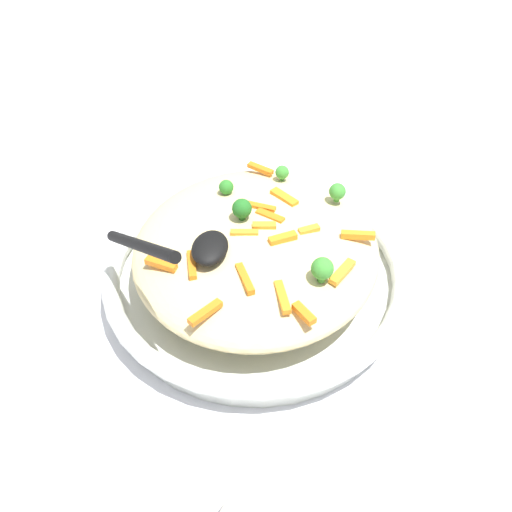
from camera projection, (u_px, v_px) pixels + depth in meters
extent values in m
plane|color=silver|center=(256.00, 292.00, 0.80)|extent=(2.40, 2.40, 0.00)
cylinder|color=silver|center=(256.00, 285.00, 0.79)|extent=(0.34, 0.34, 0.03)
torus|color=silver|center=(256.00, 271.00, 0.77)|extent=(0.37, 0.37, 0.02)
torus|color=black|center=(256.00, 268.00, 0.77)|extent=(0.36, 0.36, 0.00)
ellipsoid|color=#DBC689|center=(256.00, 249.00, 0.75)|extent=(0.31, 0.29, 0.06)
cube|color=orange|center=(192.00, 265.00, 0.69)|extent=(0.04, 0.02, 0.01)
cube|color=orange|center=(358.00, 235.00, 0.73)|extent=(0.01, 0.04, 0.01)
cube|color=orange|center=(264.00, 226.00, 0.73)|extent=(0.01, 0.03, 0.01)
cube|color=orange|center=(205.00, 312.00, 0.64)|extent=(0.04, 0.03, 0.01)
cube|color=orange|center=(247.00, 279.00, 0.67)|extent=(0.04, 0.03, 0.01)
cube|color=orange|center=(259.00, 207.00, 0.76)|extent=(0.01, 0.04, 0.01)
cube|color=orange|center=(260.00, 169.00, 0.83)|extent=(0.02, 0.04, 0.01)
cube|color=orange|center=(283.00, 238.00, 0.71)|extent=(0.03, 0.03, 0.01)
cube|color=orange|center=(284.00, 198.00, 0.78)|extent=(0.03, 0.04, 0.01)
cube|color=orange|center=(309.00, 230.00, 0.73)|extent=(0.02, 0.03, 0.01)
cube|color=orange|center=(304.00, 313.00, 0.64)|extent=(0.03, 0.03, 0.01)
cube|color=orange|center=(161.00, 264.00, 0.69)|extent=(0.02, 0.04, 0.01)
cube|color=orange|center=(244.00, 233.00, 0.72)|extent=(0.01, 0.03, 0.01)
cube|color=orange|center=(270.00, 216.00, 0.75)|extent=(0.02, 0.04, 0.01)
cube|color=orange|center=(342.00, 272.00, 0.69)|extent=(0.04, 0.03, 0.01)
cube|color=orange|center=(282.00, 297.00, 0.66)|extent=(0.04, 0.02, 0.01)
cylinder|color=#377928|center=(282.00, 178.00, 0.81)|extent=(0.01, 0.01, 0.00)
sphere|color=#3D8E33|center=(282.00, 172.00, 0.81)|extent=(0.02, 0.02, 0.02)
cylinder|color=#205B1C|center=(242.00, 216.00, 0.74)|extent=(0.01, 0.01, 0.01)
sphere|color=#236B23|center=(242.00, 208.00, 0.73)|extent=(0.02, 0.02, 0.02)
cylinder|color=#296820|center=(226.00, 193.00, 0.79)|extent=(0.01, 0.01, 0.01)
sphere|color=#2D7A28|center=(226.00, 187.00, 0.78)|extent=(0.02, 0.02, 0.02)
cylinder|color=#377928|center=(321.00, 278.00, 0.68)|extent=(0.01, 0.01, 0.01)
sphere|color=#3D8E33|center=(322.00, 268.00, 0.67)|extent=(0.02, 0.02, 0.02)
cylinder|color=#377928|center=(337.00, 198.00, 0.78)|extent=(0.01, 0.01, 0.01)
sphere|color=#3D8E33|center=(337.00, 191.00, 0.77)|extent=(0.02, 0.02, 0.02)
ellipsoid|color=black|center=(210.00, 248.00, 0.69)|extent=(0.06, 0.04, 0.02)
cylinder|color=black|center=(140.00, 245.00, 0.63)|extent=(0.13, 0.12, 0.10)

